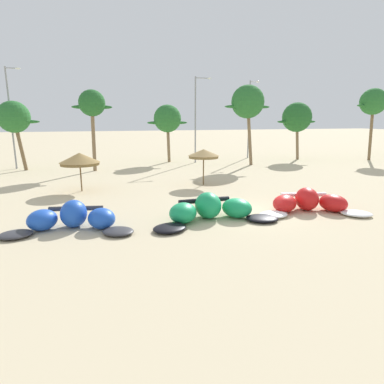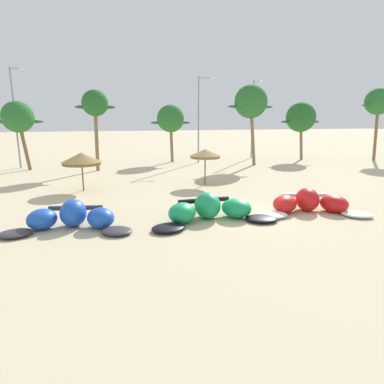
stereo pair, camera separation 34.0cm
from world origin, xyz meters
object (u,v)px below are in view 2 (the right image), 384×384
object	(u,v)px
palm_left_of_gap	(171,119)
palm_right_of_gap	(378,102)
kite_far_left	(72,218)
lamppost_east_center	(253,116)
kite_left_of_center	(309,203)
lamppost_west	(16,114)
palm_leftmost	(18,118)
kite_left	(210,210)
palm_center_right	(301,118)
beach_umbrella_middle	(205,154)
beach_umbrella_near_van	(81,159)
palm_left	(95,105)
palm_center_left	(251,102)
lamppost_west_center	(200,116)

from	to	relation	value
palm_left_of_gap	palm_right_of_gap	distance (m)	25.91
kite_far_left	lamppost_east_center	xyz separation A→B (m)	(21.64, 24.90, 5.08)
palm_right_of_gap	kite_left_of_center	bearing A→B (deg)	-139.92
kite_far_left	lamppost_west	size ratio (longest dim) A/B	0.61
palm_left_of_gap	kite_far_left	bearing A→B (deg)	-113.02
palm_leftmost	kite_left	bearing A→B (deg)	-58.66
palm_right_of_gap	palm_center_right	bearing A→B (deg)	158.74
palm_left_of_gap	lamppost_west	distance (m)	16.87
kite_left_of_center	beach_umbrella_middle	world-z (taller)	beach_umbrella_middle
beach_umbrella_near_van	palm_left	size ratio (longest dim) A/B	0.36
palm_left_of_gap	palm_right_of_gap	xyz separation A→B (m)	(25.21, -5.61, 2.03)
kite_left_of_center	lamppost_east_center	distance (m)	27.39
lamppost_west	kite_far_left	bearing A→B (deg)	-73.48
beach_umbrella_middle	palm_leftmost	size ratio (longest dim) A/B	0.41
kite_left	palm_center_right	xyz separation A→B (m)	(19.63, 21.94, 4.87)
palm_leftmost	palm_right_of_gap	world-z (taller)	palm_right_of_gap
palm_center_right	lamppost_east_center	world-z (taller)	lamppost_east_center
kite_left	lamppost_east_center	world-z (taller)	lamppost_east_center
palm_center_left	lamppost_west	bearing A→B (deg)	169.70
lamppost_west_center	palm_left	bearing A→B (deg)	-164.35
kite_left	beach_umbrella_near_van	size ratio (longest dim) A/B	2.44
palm_leftmost	lamppost_west	distance (m)	1.61
beach_umbrella_near_van	palm_left_of_gap	size ratio (longest dim) A/B	0.42
lamppost_west	lamppost_west_center	bearing A→B (deg)	-1.76
palm_center_left	lamppost_east_center	world-z (taller)	lamppost_east_center
palm_center_left	lamppost_west_center	world-z (taller)	lamppost_west_center
palm_left_of_gap	palm_center_right	distance (m)	16.74
kite_left	kite_left_of_center	bearing A→B (deg)	-1.07
beach_umbrella_middle	palm_left	world-z (taller)	palm_left
kite_left	beach_umbrella_middle	world-z (taller)	beach_umbrella_middle
palm_left	palm_left_of_gap	world-z (taller)	palm_left
kite_far_left	beach_umbrella_middle	xyz separation A→B (m)	(9.68, 8.68, 2.03)
beach_umbrella_middle	palm_leftmost	distance (m)	20.61
lamppost_east_center	beach_umbrella_middle	bearing A→B (deg)	-126.39
palm_center_left	lamppost_east_center	size ratio (longest dim) A/B	0.88
kite_far_left	kite_left_of_center	bearing A→B (deg)	-2.70
palm_leftmost	palm_right_of_gap	size ratio (longest dim) A/B	0.78
palm_left	lamppost_west	size ratio (longest dim) A/B	0.78
palm_left	lamppost_west	xyz separation A→B (m)	(-8.13, 3.97, -0.89)
kite_far_left	kite_left	xyz separation A→B (m)	(7.01, -0.50, 0.02)
palm_center_right	palm_center_left	bearing A→B (deg)	-160.10
beach_umbrella_middle	lamppost_west	size ratio (longest dim) A/B	0.28
kite_far_left	lamppost_west_center	distance (m)	26.44
beach_umbrella_middle	lamppost_east_center	distance (m)	20.38
palm_center_right	lamppost_west_center	bearing A→B (deg)	176.50
palm_left	lamppost_west	distance (m)	9.09
kite_left	beach_umbrella_middle	bearing A→B (deg)	73.79
kite_left	palm_left_of_gap	world-z (taller)	palm_left_of_gap
kite_left_of_center	lamppost_west_center	xyz separation A→B (m)	(0.28, 22.86, 5.12)
palm_left	lamppost_west	bearing A→B (deg)	153.95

